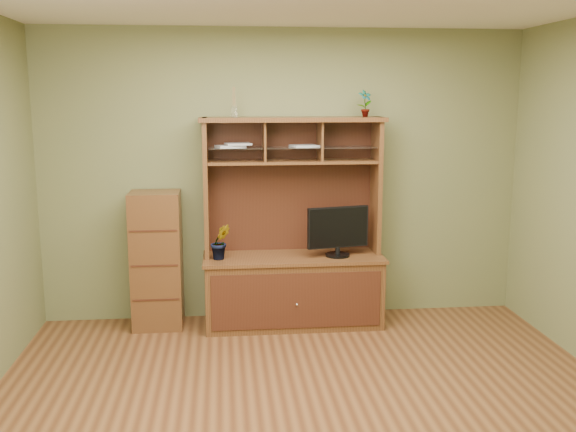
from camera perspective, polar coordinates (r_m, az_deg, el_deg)
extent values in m
cube|color=#502C17|center=(4.51, 2.16, -17.09)|extent=(4.50, 4.00, 0.02)
cube|color=olive|center=(6.03, -0.41, 3.61)|extent=(4.50, 0.02, 2.70)
cube|color=olive|center=(2.15, 9.97, -9.48)|extent=(4.50, 0.02, 2.70)
cube|color=#432713|center=(5.96, 0.46, -6.71)|extent=(1.60, 0.55, 0.62)
cube|color=#3A1B10|center=(5.69, 0.78, -7.55)|extent=(1.50, 0.01, 0.50)
sphere|color=silver|center=(5.69, 0.79, -7.89)|extent=(0.02, 0.02, 0.02)
cube|color=#432713|center=(5.87, 0.47, -3.68)|extent=(1.64, 0.59, 0.03)
cube|color=#432713|center=(5.81, -7.30, 2.52)|extent=(0.04, 0.35, 1.25)
cube|color=#432713|center=(5.98, 7.83, 2.73)|extent=(0.04, 0.35, 1.25)
cube|color=#3A1B10|center=(6.01, 0.20, 2.86)|extent=(1.52, 0.02, 1.25)
cube|color=#432713|center=(5.79, 0.38, 8.58)|extent=(1.66, 0.40, 0.04)
cube|color=#432713|center=(5.82, 0.37, 4.84)|extent=(1.52, 0.32, 0.02)
cube|color=#432713|center=(5.78, -2.14, 6.65)|extent=(0.02, 0.31, 0.35)
cube|color=#432713|center=(5.84, 2.87, 6.68)|extent=(0.02, 0.31, 0.35)
cube|color=silver|center=(5.80, 0.39, 6.11)|extent=(1.50, 0.27, 0.01)
cylinder|color=black|center=(5.86, 4.43, -3.47)|extent=(0.22, 0.22, 0.02)
cylinder|color=black|center=(5.85, 4.44, -3.03)|extent=(0.04, 0.04, 0.07)
cube|color=black|center=(5.81, 4.47, -1.01)|extent=(0.57, 0.16, 0.37)
imported|color=#3C5F20|center=(5.74, -6.03, -2.29)|extent=(0.20, 0.18, 0.32)
imported|color=#2D6B25|center=(5.90, 6.86, 9.92)|extent=(0.15, 0.12, 0.24)
cylinder|color=silver|center=(5.76, -4.82, 9.21)|extent=(0.05, 0.05, 0.09)
cylinder|color=#95774A|center=(5.76, -4.84, 10.53)|extent=(0.03, 0.03, 0.17)
cube|color=silver|center=(5.77, -5.16, 6.19)|extent=(0.29, 0.25, 0.02)
cube|color=silver|center=(5.77, -4.46, 6.40)|extent=(0.25, 0.21, 0.02)
cube|color=silver|center=(5.82, 1.45, 6.25)|extent=(0.27, 0.24, 0.02)
cube|color=#432713|center=(5.94, -11.58, -3.84)|extent=(0.45, 0.40, 1.25)
cube|color=#3A1B10|center=(5.84, -11.66, -7.30)|extent=(0.41, 0.01, 0.02)
cube|color=#3A1B10|center=(5.75, -11.78, -4.35)|extent=(0.41, 0.01, 0.01)
cube|color=#3A1B10|center=(5.68, -11.89, -1.30)|extent=(0.41, 0.01, 0.01)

